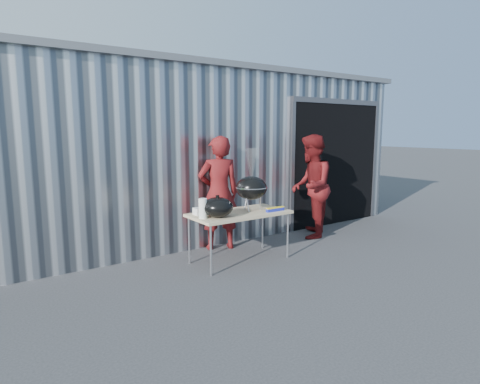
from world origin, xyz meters
TOP-DOWN VIEW (x-y plane):
  - ground at (0.00, 0.00)m, footprint 80.00×80.00m
  - building at (0.92, 4.59)m, footprint 8.20×6.20m
  - folding_table at (0.21, 0.80)m, footprint 1.50×0.75m
  - kettle_grill at (0.44, 0.82)m, footprint 0.49×0.49m
  - grill_lid at (-0.24, 0.70)m, footprint 0.44×0.44m
  - paper_towels at (-0.44, 0.75)m, footprint 0.12×0.12m
  - white_tub at (-0.34, 1.00)m, footprint 0.20×0.15m
  - foil_box at (0.70, 0.55)m, footprint 0.32×0.05m
  - person_cook at (0.30, 1.53)m, footprint 0.79×0.64m
  - person_bystander at (2.09, 1.20)m, footprint 1.16×1.15m

SIDE VIEW (x-z plane):
  - ground at x=0.00m, z-range 0.00..0.00m
  - folding_table at x=0.21m, z-range 0.33..1.08m
  - foil_box at x=0.70m, z-range 0.75..0.81m
  - white_tub at x=-0.34m, z-range 0.75..0.85m
  - paper_towels at x=-0.44m, z-range 0.75..1.03m
  - grill_lid at x=-0.24m, z-range 0.74..1.05m
  - person_cook at x=0.30m, z-range 0.00..1.88m
  - person_bystander at x=2.09m, z-range 0.00..1.90m
  - kettle_grill at x=0.44m, z-range 0.69..1.64m
  - building at x=0.92m, z-range -0.01..3.09m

